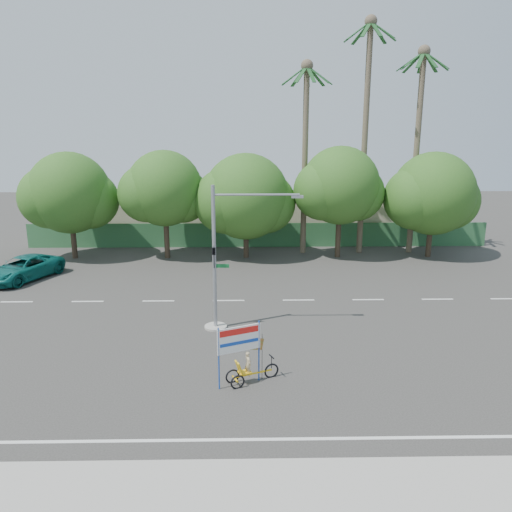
{
  "coord_description": "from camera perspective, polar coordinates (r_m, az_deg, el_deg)",
  "views": [
    {
      "loc": [
        -0.95,
        -18.96,
        9.43
      ],
      "look_at": [
        -0.51,
        4.51,
        3.5
      ],
      "focal_mm": 35.0,
      "sensor_mm": 36.0,
      "label": 1
    }
  ],
  "objects": [
    {
      "name": "tree_far_right",
      "position": [
        39.78,
        19.5,
        6.46
      ],
      "size": [
        7.38,
        6.2,
        7.94
      ],
      "color": "#473828",
      "rests_on": "ground"
    },
    {
      "name": "sidewalk_near",
      "position": [
        14.83,
        3.13,
        -25.03
      ],
      "size": [
        50.0,
        2.4,
        0.12
      ],
      "primitive_type": "cube",
      "color": "gray",
      "rests_on": "ground"
    },
    {
      "name": "tree_right",
      "position": [
        37.83,
        9.52,
        7.62
      ],
      "size": [
        6.9,
        5.8,
        8.36
      ],
      "color": "#473828",
      "rests_on": "ground"
    },
    {
      "name": "palm_short",
      "position": [
        38.72,
        5.66,
        13.27
      ],
      "size": [
        3.73,
        3.79,
        14.45
      ],
      "color": "#70604C",
      "rests_on": "ground"
    },
    {
      "name": "tree_center",
      "position": [
        37.29,
        -1.24,
        6.53
      ],
      "size": [
        7.62,
        6.4,
        7.85
      ],
      "color": "#473828",
      "rests_on": "ground"
    },
    {
      "name": "ground",
      "position": [
        21.2,
        1.64,
        -12.25
      ],
      "size": [
        120.0,
        120.0,
        0.0
      ],
      "primitive_type": "plane",
      "color": "#33302D",
      "rests_on": "ground"
    },
    {
      "name": "fence",
      "position": [
        41.34,
        0.25,
        2.41
      ],
      "size": [
        38.0,
        0.08,
        2.0
      ],
      "primitive_type": "cube",
      "color": "#336B3D",
      "rests_on": "ground"
    },
    {
      "name": "pickup_truck",
      "position": [
        35.64,
        -25.07,
        -1.28
      ],
      "size": [
        4.43,
        5.96,
        1.5
      ],
      "primitive_type": "imported",
      "rotation": [
        0.0,
        0.0,
        -0.41
      ],
      "color": "#0D5F57",
      "rests_on": "ground"
    },
    {
      "name": "palm_tall",
      "position": [
        39.5,
        12.46,
        15.36
      ],
      "size": [
        3.73,
        3.79,
        17.45
      ],
      "color": "#70604C",
      "rests_on": "ground"
    },
    {
      "name": "palm_mid",
      "position": [
        40.58,
        18.03,
        13.46
      ],
      "size": [
        3.73,
        3.79,
        15.45
      ],
      "color": "#70604C",
      "rests_on": "ground"
    },
    {
      "name": "traffic_signal",
      "position": [
        23.88,
        -4.04,
        -1.68
      ],
      "size": [
        4.72,
        1.1,
        7.0
      ],
      "color": "gray",
      "rests_on": "ground"
    },
    {
      "name": "trike_billboard",
      "position": [
        19.32,
        -1.25,
        -11.7
      ],
      "size": [
        2.35,
        1.19,
        2.49
      ],
      "rotation": [
        0.0,
        0.0,
        0.41
      ],
      "color": "black",
      "rests_on": "ground"
    },
    {
      "name": "building_right",
      "position": [
        46.47,
        10.06,
        4.51
      ],
      "size": [
        14.0,
        8.0,
        3.6
      ],
      "primitive_type": "cube",
      "color": "beige",
      "rests_on": "ground"
    },
    {
      "name": "building_left",
      "position": [
        46.46,
        -12.35,
        4.65
      ],
      "size": [
        12.0,
        8.0,
        4.0
      ],
      "primitive_type": "cube",
      "color": "beige",
      "rests_on": "ground"
    },
    {
      "name": "tree_left",
      "position": [
        37.71,
        -10.47,
        7.29
      ],
      "size": [
        6.66,
        5.6,
        8.07
      ],
      "color": "#473828",
      "rests_on": "ground"
    },
    {
      "name": "tree_far_left",
      "position": [
        39.49,
        -20.59,
        6.49
      ],
      "size": [
        7.14,
        6.0,
        7.96
      ],
      "color": "#473828",
      "rests_on": "ground"
    }
  ]
}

